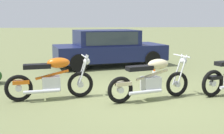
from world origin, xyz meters
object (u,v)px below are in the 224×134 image
(motorcycle_orange, at_px, (51,79))
(car_navy, at_px, (108,46))
(traffic_cone, at_px, (154,74))
(motorcycle_cream, at_px, (151,79))

(motorcycle_orange, relative_size, car_navy, 0.44)
(car_navy, bearing_deg, traffic_cone, -82.40)
(motorcycle_cream, bearing_deg, car_navy, 80.53)
(motorcycle_cream, xyz_separation_m, car_navy, (-0.41, 4.83, 0.32))
(traffic_cone, bearing_deg, motorcycle_orange, -153.33)
(motorcycle_orange, height_order, traffic_cone, motorcycle_orange)
(motorcycle_cream, height_order, traffic_cone, motorcycle_cream)
(motorcycle_orange, xyz_separation_m, traffic_cone, (2.88, 1.45, -0.24))
(motorcycle_orange, xyz_separation_m, car_navy, (1.87, 4.49, 0.31))
(motorcycle_orange, relative_size, motorcycle_cream, 0.98)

